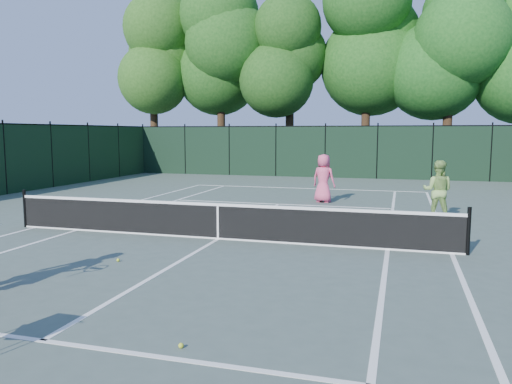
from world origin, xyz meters
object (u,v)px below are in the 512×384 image
(player_green, at_px, (438,191))
(loose_ball_midcourt, at_px, (118,260))
(player_pink, at_px, (324,178))

(player_green, bearing_deg, loose_ball_midcourt, 56.65)
(player_pink, bearing_deg, loose_ball_midcourt, 91.68)
(player_pink, xyz_separation_m, loose_ball_midcourt, (-2.74, -10.02, -0.89))
(player_pink, xyz_separation_m, player_green, (3.91, -3.00, -0.01))
(player_green, height_order, loose_ball_midcourt, player_green)
(player_pink, relative_size, player_green, 1.01)
(player_pink, distance_m, player_green, 4.93)
(player_green, distance_m, loose_ball_midcourt, 9.71)
(player_pink, relative_size, loose_ball_midcourt, 27.08)
(player_green, xyz_separation_m, loose_ball_midcourt, (-6.65, -7.02, -0.88))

